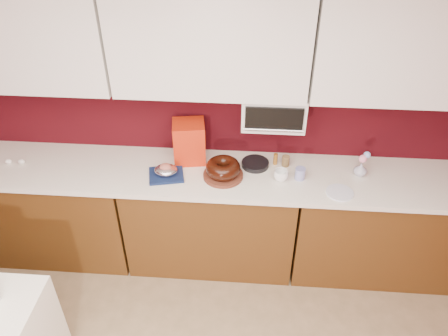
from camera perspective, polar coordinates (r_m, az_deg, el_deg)
The scene contains 29 objects.
ceiling at distance 0.85m, azimuth -17.70°, elevation 8.50°, with size 4.00×4.50×0.02m, color white.
wall_back at distance 3.38m, azimuth -1.38°, elevation 7.34°, with size 4.00×0.02×2.50m, color #3D080E.
base_cabinet_left at distance 3.95m, azimuth -21.38°, elevation -5.13°, with size 1.31×0.58×0.86m, color #543110.
base_cabinet_center at distance 3.60m, azimuth -1.67°, elevation -6.59°, with size 1.31×0.58×0.86m, color #543110.
base_cabinet_right at distance 3.73m, azimuth 19.31°, elevation -7.30°, with size 1.31×0.58×0.86m, color #543110.
countertop at distance 3.32m, azimuth -1.81°, elevation -0.86°, with size 4.00×0.62×0.04m, color white.
upper_cabinet_left at distance 3.39m, azimuth -25.78°, elevation 15.07°, with size 1.31×0.33×0.70m, color white.
upper_cabinet_center at distance 2.98m, azimuth -1.87°, elevation 15.99°, with size 1.31×0.33×0.70m, color white.
upper_cabinet_right at distance 3.13m, azimuth 23.98°, elevation 14.03°, with size 1.31×0.33×0.70m, color white.
toaster_oven at distance 3.18m, azimuth 6.51°, elevation 7.73°, with size 0.45×0.30×0.25m, color white.
toaster_oven_door at distance 3.04m, azimuth 6.55°, elevation 6.30°, with size 0.40×0.02×0.18m, color black.
toaster_oven_handle at distance 3.06m, azimuth 6.46°, elevation 4.95°, with size 0.02×0.02×0.42m, color silver.
cake_base at distance 3.25m, azimuth -0.11°, elevation -0.95°, with size 0.30×0.30×0.03m, color #5E2C1C.
bundt_cake at distance 3.21m, azimuth -0.12°, elevation -0.01°, with size 0.26×0.26×0.10m, color black.
navy_towel at distance 3.29m, azimuth -7.55°, elevation -0.89°, with size 0.25×0.21×0.02m, color #132148.
foil_ham_nest at distance 3.26m, azimuth -7.61°, elevation -0.26°, with size 0.17×0.14×0.06m, color silver.
roasted_ham at distance 3.25m, azimuth -7.64°, elevation 0.10°, with size 0.09×0.08×0.06m, color #BF6957.
pandoro_box at distance 3.37m, azimuth -4.57°, elevation 3.45°, with size 0.24×0.22×0.33m, color #AA0B0B.
dark_pan at distance 3.37m, azimuth 4.10°, elevation 0.54°, with size 0.21×0.21×0.04m, color black.
coffee_mug at distance 3.22m, azimuth 7.46°, elevation -0.83°, with size 0.09×0.09×0.10m, color white.
blue_jar at distance 3.26m, azimuth 9.91°, elevation -0.72°, with size 0.08×0.08×0.09m, color #1B2899.
flower_vase at distance 3.40m, azimuth 17.41°, elevation -0.08°, with size 0.08×0.08×0.12m, color #ABB0C2.
flower_pink at distance 3.35m, azimuth 17.69°, elevation 1.16°, with size 0.06×0.06×0.06m, color pink.
flower_blue at distance 3.36m, azimuth 18.19°, elevation 1.64°, with size 0.05×0.05×0.05m, color #93AFEB.
china_plate at distance 3.21m, azimuth 14.88°, elevation -3.12°, with size 0.20×0.20×0.01m, color white.
amber_bottle at distance 3.39m, azimuth 6.74°, elevation 1.16°, with size 0.03×0.03×0.09m, color brown.
paper_cup at distance 3.38m, azimuth 8.06°, elevation 0.92°, with size 0.06×0.06×0.09m, color brown.
egg_left at distance 3.78m, azimuth -26.34°, elevation 0.78°, with size 0.05×0.04×0.04m, color white.
egg_right at distance 3.73m, azimuth -24.93°, elevation 0.79°, with size 0.06×0.04×0.04m, color silver.
Camera 1 is at (0.31, -0.70, 2.87)m, focal length 35.00 mm.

